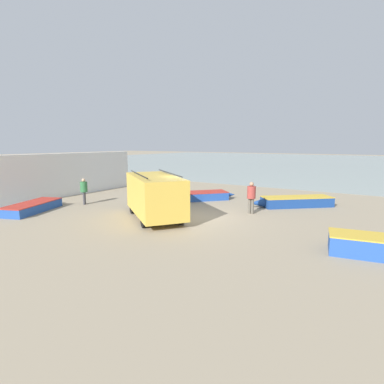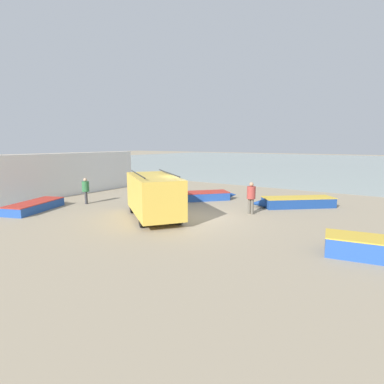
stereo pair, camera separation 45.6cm
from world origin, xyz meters
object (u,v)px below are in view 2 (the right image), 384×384
fishing_rowboat_1 (295,202)px  fisherman_1 (86,188)px  fisherman_0 (251,195)px  fishing_rowboat_3 (205,196)px  fishing_rowboat_4 (36,206)px  parked_van (154,195)px  fishing_rowboat_2 (156,189)px

fishing_rowboat_1 → fisherman_1: (-10.94, -6.15, 0.66)m
fisherman_0 → fishing_rowboat_1: bearing=-15.9°
fishing_rowboat_1 → fisherman_0: 3.48m
fishing_rowboat_1 → fishing_rowboat_3: (-5.56, -0.94, -0.02)m
fisherman_1 → fishing_rowboat_4: bearing=-151.9°
fishing_rowboat_1 → fisherman_0: bearing=23.7°
parked_van → fisherman_0: size_ratio=2.95×
parked_van → fisherman_1: 5.79m
parked_van → fishing_rowboat_1: bearing=-91.5°
fishing_rowboat_1 → fishing_rowboat_2: fishing_rowboat_2 is taller
fishing_rowboat_3 → fisherman_0: size_ratio=2.10×
fishing_rowboat_2 → parked_van: bearing=134.2°
fishing_rowboat_3 → fishing_rowboat_4: 10.04m
parked_van → fishing_rowboat_2: parked_van is taller
fisherman_0 → fisherman_1: size_ratio=1.06×
fishing_rowboat_2 → fishing_rowboat_3: bearing=179.4°
fisherman_0 → fishing_rowboat_3: bearing=72.4°
parked_van → fishing_rowboat_4: (-6.60, -2.32, -0.92)m
fishing_rowboat_1 → fishing_rowboat_2: size_ratio=1.01×
fishing_rowboat_2 → fisherman_1: size_ratio=2.71×
fisherman_0 → fisherman_1: 9.95m
parked_van → fishing_rowboat_4: 7.06m
parked_van → fishing_rowboat_4: bearing=56.2°
fishing_rowboat_3 → fisherman_0: bearing=-74.7°
fishing_rowboat_1 → fisherman_0: size_ratio=2.58×
fishing_rowboat_1 → fisherman_1: size_ratio=2.74×
fishing_rowboat_4 → parked_van: bearing=-91.6°
fishing_rowboat_1 → fishing_rowboat_2: 10.12m
parked_van → fishing_rowboat_3: size_ratio=1.41×
fishing_rowboat_2 → fisherman_1: bearing=86.2°
fishing_rowboat_2 → fishing_rowboat_3: fishing_rowboat_2 is taller
parked_van → fishing_rowboat_1: (5.17, 6.52, -0.88)m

